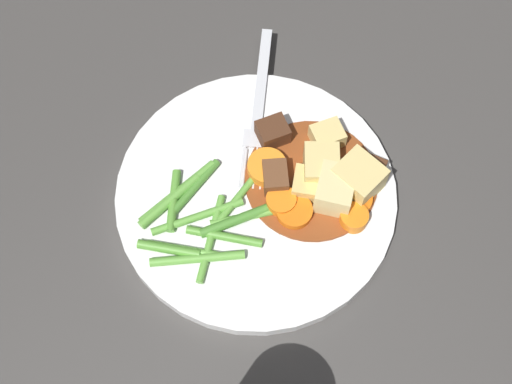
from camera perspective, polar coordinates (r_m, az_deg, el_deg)
ground_plane at (r=0.62m, az=-0.00°, el=-0.56°), size 3.00×3.00×0.00m
dinner_plate at (r=0.61m, az=-0.00°, el=-0.28°), size 0.25×0.25×0.01m
stew_sauce at (r=0.61m, az=4.64°, el=1.07°), size 0.12×0.12×0.00m
carrot_slice_0 at (r=0.62m, az=5.30°, el=3.02°), size 0.03×0.03×0.01m
carrot_slice_1 at (r=0.59m, az=2.11°, el=-0.80°), size 0.03×0.03×0.01m
carrot_slice_2 at (r=0.60m, az=8.09°, el=-0.60°), size 0.05×0.05×0.01m
carrot_slice_3 at (r=0.59m, az=3.22°, el=-1.67°), size 0.04×0.04×0.01m
carrot_slice_4 at (r=0.61m, az=0.93°, el=2.02°), size 0.05×0.05×0.01m
carrot_slice_5 at (r=0.59m, az=8.18°, el=-2.15°), size 0.03×0.03×0.01m
potato_chunk_0 at (r=0.62m, az=5.97°, el=4.62°), size 0.03×0.03×0.02m
potato_chunk_1 at (r=0.60m, az=5.46°, el=2.10°), size 0.04×0.05×0.03m
potato_chunk_2 at (r=0.60m, az=4.38°, el=0.65°), size 0.04×0.04×0.02m
potato_chunk_3 at (r=0.60m, az=8.55°, el=1.13°), size 0.05×0.05×0.03m
potato_chunk_4 at (r=0.59m, az=6.62°, el=0.16°), size 0.05×0.05×0.03m
meat_chunk_0 at (r=0.61m, az=9.45°, el=1.86°), size 0.03×0.03×0.02m
meat_chunk_1 at (r=0.62m, az=1.41°, el=4.98°), size 0.03×0.03×0.02m
meat_chunk_2 at (r=0.60m, az=1.82°, el=0.81°), size 0.03×0.03×0.02m
green_bean_0 at (r=0.60m, az=-7.24°, el=-0.74°), size 0.07×0.03×0.01m
green_bean_1 at (r=0.58m, az=-7.30°, el=-4.75°), size 0.05×0.04×0.01m
green_bean_2 at (r=0.60m, az=-5.17°, el=0.37°), size 0.06×0.04×0.01m
green_bean_3 at (r=0.59m, az=-1.70°, el=-2.38°), size 0.07×0.01×0.01m
green_bean_4 at (r=0.59m, az=-1.21°, el=-2.15°), size 0.06×0.02×0.01m
green_bean_5 at (r=0.60m, az=-1.68°, el=-0.49°), size 0.06×0.04×0.01m
green_bean_6 at (r=0.60m, az=-6.91°, el=-0.72°), size 0.04×0.05×0.01m
green_bean_7 at (r=0.58m, az=-2.67°, el=-3.73°), size 0.06×0.05×0.01m
green_bean_8 at (r=0.58m, az=-5.74°, el=-4.86°), size 0.06×0.05×0.01m
green_bean_9 at (r=0.60m, az=-6.55°, el=-0.02°), size 0.08×0.03×0.01m
green_bean_10 at (r=0.58m, az=-3.79°, el=-3.89°), size 0.06×0.07×0.01m
green_bean_11 at (r=0.59m, az=-4.88°, el=-2.13°), size 0.08×0.02×0.01m
green_bean_12 at (r=0.58m, az=-4.92°, el=-5.56°), size 0.08×0.04×0.01m
fork at (r=0.64m, az=0.18°, el=6.81°), size 0.11×0.16×0.00m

